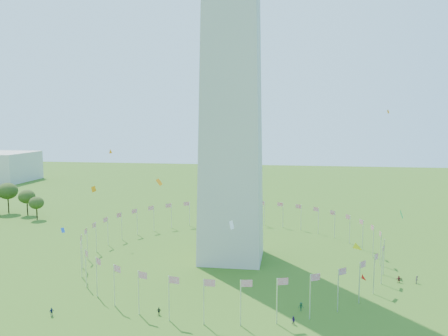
# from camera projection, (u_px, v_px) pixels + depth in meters

# --- Properties ---
(flag_ring) EXTENTS (80.24, 80.24, 9.00)m
(flag_ring) POSITION_uv_depth(u_px,v_px,m) (232.00, 243.00, 121.72)
(flag_ring) COLOR silver
(flag_ring) RESTS_ON ground
(kites_aloft) EXTENTS (107.15, 67.41, 37.13)m
(kites_aloft) POSITION_uv_depth(u_px,v_px,m) (261.00, 209.00, 95.53)
(kites_aloft) COLOR yellow
(kites_aloft) RESTS_ON ground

